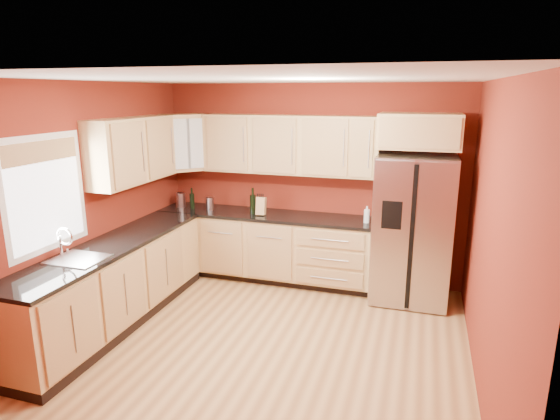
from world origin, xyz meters
name	(u,v)px	position (x,y,z in m)	size (l,w,h in m)	color
floor	(262,346)	(0.00, 0.00, 0.00)	(4.00, 4.00, 0.00)	#916238
ceiling	(259,78)	(0.00, 0.00, 2.60)	(4.00, 4.00, 0.00)	silver
wall_back	(311,183)	(0.00, 2.00, 1.30)	(4.00, 0.04, 2.60)	maroon
wall_front	(137,317)	(0.00, -2.00, 1.30)	(4.00, 0.04, 2.60)	maroon
wall_left	(83,207)	(-2.00, 0.00, 1.30)	(0.04, 4.00, 2.60)	maroon
wall_right	(491,242)	(2.00, 0.00, 1.30)	(0.04, 4.00, 2.60)	maroon
base_cabinets_back	(265,248)	(-0.55, 1.70, 0.44)	(2.90, 0.60, 0.88)	tan
base_cabinets_left	(114,286)	(-1.70, 0.00, 0.44)	(0.60, 2.80, 0.88)	tan
countertop_back	(264,215)	(-0.55, 1.69, 0.90)	(2.90, 0.62, 0.04)	black
countertop_left	(111,246)	(-1.69, 0.00, 0.90)	(0.62, 2.80, 0.04)	black
upper_cabinets_back	(289,145)	(-0.25, 1.83, 1.83)	(2.30, 0.33, 0.75)	tan
upper_cabinets_left	(133,150)	(-1.83, 0.72, 1.83)	(0.33, 1.35, 0.75)	tan
corner_upper_cabinet	(185,143)	(-1.67, 1.67, 1.83)	(0.62, 0.33, 0.75)	tan
over_fridge_cabinet	(419,131)	(1.35, 1.70, 2.05)	(0.92, 0.60, 0.40)	tan
refrigerator	(412,229)	(1.35, 1.62, 0.89)	(0.90, 0.75, 1.78)	#B1B1B5
window	(46,194)	(-1.98, -0.50, 1.55)	(0.03, 0.90, 1.00)	white
sink_faucet	(77,245)	(-1.69, -0.50, 1.07)	(0.50, 0.42, 0.30)	white
canister_left	(181,200)	(-1.78, 1.68, 1.02)	(0.12, 0.12, 0.20)	#B1B1B5
canister_right	(210,203)	(-1.33, 1.67, 1.01)	(0.11, 0.11, 0.17)	#B1B1B5
wine_bottle_a	(253,201)	(-0.69, 1.64, 1.09)	(0.08, 0.08, 0.35)	black
wine_bottle_b	(192,198)	(-1.59, 1.66, 1.06)	(0.06, 0.06, 0.29)	black
knife_block	(261,206)	(-0.57, 1.62, 1.04)	(0.12, 0.11, 0.23)	tan
soap_dispenser	(367,214)	(0.80, 1.64, 1.02)	(0.07, 0.07, 0.21)	silver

